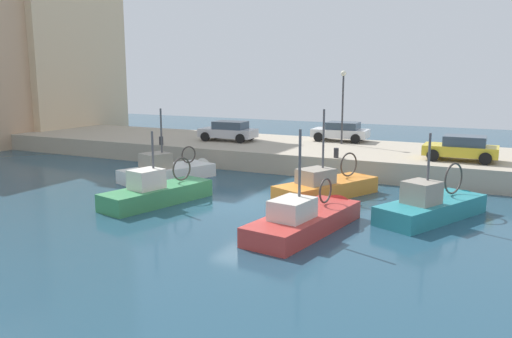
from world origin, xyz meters
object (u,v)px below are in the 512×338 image
at_px(parked_car_yellow, 462,148).
at_px(mooring_bollard_mid, 161,141).
at_px(parked_car_white, 341,131).
at_px(parked_car_silver, 229,131).
at_px(fishing_boat_teal, 436,214).
at_px(fishing_boat_orange, 331,194).
at_px(fishing_boat_green, 163,199).
at_px(mooring_bollard_south, 336,153).
at_px(quay_streetlamp, 343,95).
at_px(fishing_boat_white, 173,177).
at_px(fishing_boat_red, 309,226).

height_order(parked_car_yellow, mooring_bollard_mid, parked_car_yellow).
relative_size(parked_car_white, parked_car_silver, 0.96).
relative_size(fishing_boat_teal, fishing_boat_orange, 0.99).
distance_m(fishing_boat_orange, parked_car_silver, 12.96).
height_order(fishing_boat_green, mooring_bollard_mid, fishing_boat_green).
xyz_separation_m(mooring_bollard_south, quay_streetlamp, (5.65, 1.42, 2.98)).
height_order(mooring_bollard_south, quay_streetlamp, quay_streetlamp).
bearing_deg(parked_car_silver, parked_car_white, -64.43).
height_order(parked_car_white, parked_car_silver, parked_car_silver).
relative_size(fishing_boat_orange, quay_streetlamp, 1.34).
bearing_deg(fishing_boat_teal, mooring_bollard_mid, 72.23).
distance_m(fishing_boat_teal, parked_car_silver, 18.01).
bearing_deg(mooring_bollard_mid, fishing_boat_orange, -107.63).
bearing_deg(parked_car_silver, mooring_bollard_mid, 141.46).
distance_m(parked_car_white, parked_car_silver, 7.84).
bearing_deg(mooring_bollard_mid, fishing_boat_teal, -107.77).
bearing_deg(parked_car_yellow, fishing_boat_white, 112.90).
distance_m(fishing_boat_red, fishing_boat_orange, 5.62).
xyz_separation_m(parked_car_silver, mooring_bollard_mid, (-3.77, 3.00, -0.43)).
bearing_deg(fishing_boat_orange, quay_streetlamp, 14.37).
distance_m(fishing_boat_green, parked_car_white, 16.37).
bearing_deg(fishing_boat_white, fishing_boat_teal, -97.05).
distance_m(fishing_boat_green, fishing_boat_red, 7.60).
distance_m(fishing_boat_red, fishing_boat_white, 11.71).
height_order(fishing_boat_green, mooring_bollard_south, fishing_boat_green).
xyz_separation_m(fishing_boat_white, quay_streetlamp, (9.69, -6.79, 4.34)).
height_order(fishing_boat_green, fishing_boat_white, fishing_boat_white).
bearing_deg(parked_car_silver, fishing_boat_orange, -128.14).
bearing_deg(parked_car_yellow, fishing_boat_orange, 140.02).
bearing_deg(fishing_boat_red, mooring_bollard_mid, 55.38).
height_order(fishing_boat_teal, parked_car_yellow, fishing_boat_teal).
height_order(fishing_boat_red, parked_car_yellow, fishing_boat_red).
relative_size(fishing_boat_orange, mooring_bollard_mid, 11.78).
relative_size(parked_car_silver, mooring_bollard_mid, 7.33).
bearing_deg(parked_car_white, fishing_boat_green, 167.36).
xyz_separation_m(mooring_bollard_mid, quay_streetlamp, (5.65, -10.58, 2.98)).
xyz_separation_m(fishing_boat_teal, parked_car_silver, (9.58, 15.15, 1.78)).
height_order(parked_car_silver, quay_streetlamp, quay_streetlamp).
distance_m(fishing_boat_white, parked_car_yellow, 15.92).
bearing_deg(fishing_boat_green, mooring_bollard_south, -32.17).
bearing_deg(fishing_boat_orange, mooring_bollard_mid, 72.37).
relative_size(fishing_boat_teal, mooring_bollard_south, 11.61).
bearing_deg(parked_car_yellow, fishing_boat_green, 132.48).
height_order(fishing_boat_white, fishing_boat_orange, fishing_boat_orange).
bearing_deg(mooring_bollard_mid, parked_car_white, -54.63).
bearing_deg(fishing_boat_red, fishing_boat_orange, 9.74).
xyz_separation_m(fishing_boat_green, mooring_bollard_south, (8.74, -5.49, 1.35)).
xyz_separation_m(fishing_boat_teal, fishing_boat_red, (-3.88, 4.10, -0.01)).
bearing_deg(fishing_boat_teal, quay_streetlamp, 33.43).
height_order(mooring_bollard_mid, quay_streetlamp, quay_streetlamp).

